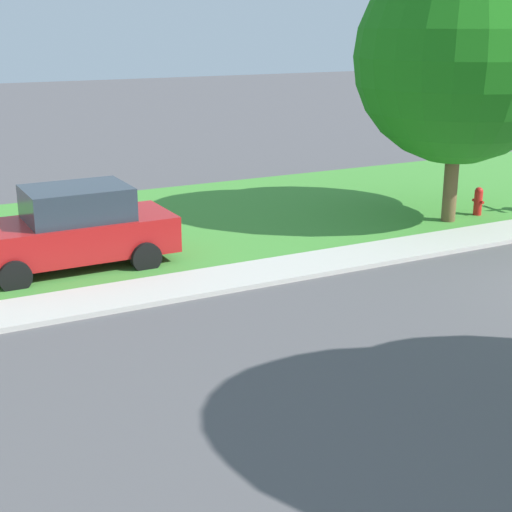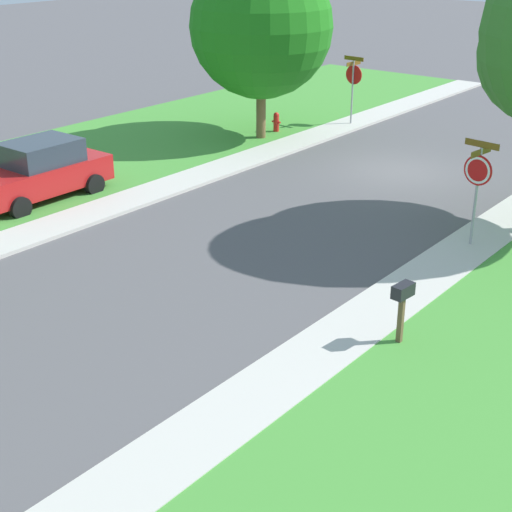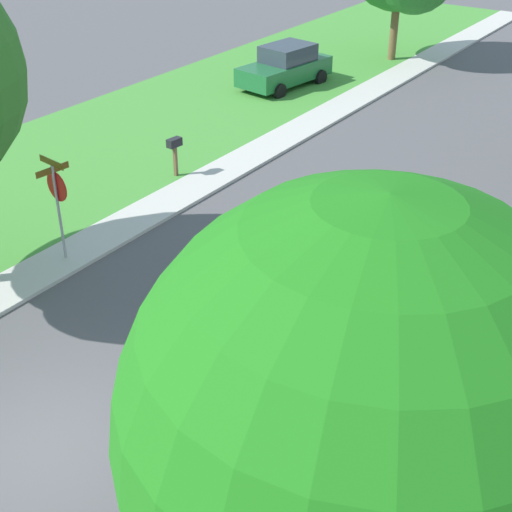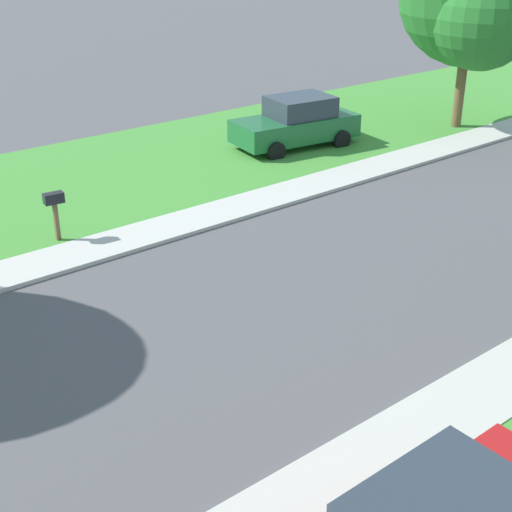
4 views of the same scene
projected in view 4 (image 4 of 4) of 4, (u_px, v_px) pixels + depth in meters
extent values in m
cube|color=beige|center=(443.00, 419.00, 11.76)|extent=(1.40, 56.00, 0.10)
cube|color=beige|center=(144.00, 235.00, 18.39)|extent=(1.40, 56.00, 0.10)
cube|color=#479338|center=(63.00, 185.00, 21.71)|extent=(8.00, 56.00, 0.08)
cylinder|color=black|center=(454.00, 492.00, 9.91)|extent=(0.24, 0.64, 0.64)
cube|color=#1E6033|center=(295.00, 128.00, 24.94)|extent=(2.36, 4.50, 0.76)
cube|color=#2D3842|center=(300.00, 106.00, 24.72)|extent=(1.87, 2.30, 0.68)
cylinder|color=black|center=(276.00, 151.00, 23.79)|extent=(0.32, 0.67, 0.64)
cylinder|color=black|center=(248.00, 138.00, 25.18)|extent=(0.32, 0.67, 0.64)
cylinder|color=black|center=(341.00, 139.00, 25.02)|extent=(0.32, 0.67, 0.64)
cylinder|color=black|center=(311.00, 127.00, 26.42)|extent=(0.32, 0.67, 0.64)
cylinder|color=brown|center=(460.00, 88.00, 26.82)|extent=(0.36, 0.36, 3.06)
sphere|color=#28752A|center=(484.00, 17.00, 24.44)|extent=(3.55, 3.55, 3.55)
cube|color=brown|center=(57.00, 223.00, 17.85)|extent=(0.10, 0.10, 1.05)
cube|color=black|center=(54.00, 198.00, 17.57)|extent=(0.29, 0.50, 0.26)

